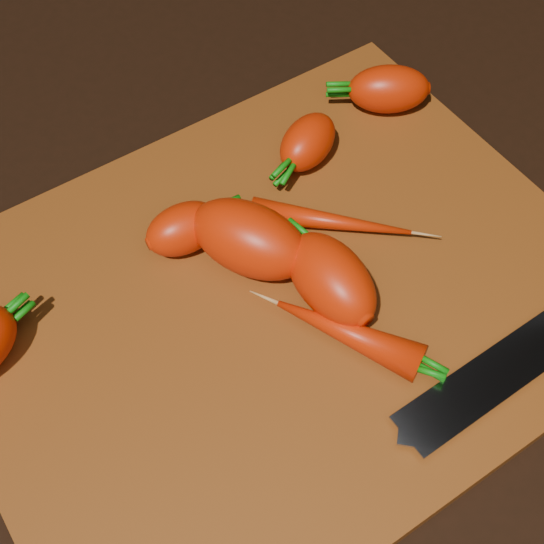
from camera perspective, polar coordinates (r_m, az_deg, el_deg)
ground at (r=0.61m, az=0.52°, el=-2.50°), size 2.00×2.00×0.01m
cutting_board at (r=0.60m, az=0.53°, el=-1.94°), size 0.50×0.40×0.01m
carrot_1 at (r=0.59m, az=-1.72°, el=2.50°), size 0.10×0.12×0.06m
carrot_2 at (r=0.58m, az=4.48°, el=-0.53°), size 0.05×0.09×0.05m
carrot_3 at (r=0.67m, az=2.71°, el=9.75°), size 0.08×0.06×0.04m
carrot_4 at (r=0.61m, az=-6.69°, el=3.25°), size 0.07×0.05×0.04m
carrot_5 at (r=0.73m, az=8.78°, el=13.46°), size 0.09×0.08×0.04m
carrot_6 at (r=0.63m, az=4.45°, el=3.83°), size 0.11×0.11×0.02m
carrot_7 at (r=0.56m, az=5.70°, el=-4.58°), size 0.08×0.11×0.03m
knife at (r=0.59m, az=19.01°, el=-5.52°), size 0.33×0.04×0.02m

